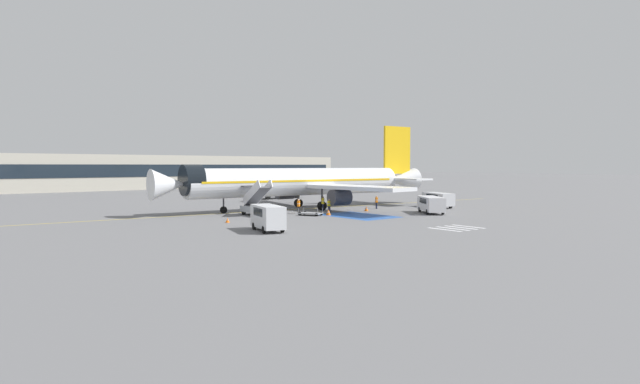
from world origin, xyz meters
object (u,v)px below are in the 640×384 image
object	(u,v)px
service_van_0	(268,216)
baggage_cart	(310,213)
ground_crew_3	(323,202)
traffic_cone_2	(228,220)
terminal_building	(171,172)
ground_crew_1	(299,205)
ground_crew_2	(377,201)
fuel_tanker	(279,189)
service_van_1	(438,199)
traffic_cone_0	(366,209)
service_van_2	(431,203)
airliner	(304,182)
boarding_stairs_forward	(257,207)
traffic_cone_1	(328,212)
ground_crew_0	(329,205)

from	to	relation	value
service_van_0	baggage_cart	bearing A→B (deg)	51.55
ground_crew_3	traffic_cone_2	world-z (taller)	ground_crew_3
terminal_building	ground_crew_1	bearing A→B (deg)	-101.24
ground_crew_2	terminal_building	xyz separation A→B (m)	(2.92, 76.26, 3.11)
traffic_cone_2	fuel_tanker	bearing A→B (deg)	47.79
baggage_cart	traffic_cone_2	world-z (taller)	baggage_cart
service_van_1	traffic_cone_0	world-z (taller)	service_van_1
service_van_0	service_van_2	xyz separation A→B (m)	(23.99, 1.42, -0.13)
airliner	traffic_cone_2	distance (m)	17.73
traffic_cone_0	boarding_stairs_forward	bearing A→B (deg)	164.17
fuel_tanker	service_van_2	distance (m)	33.80
service_van_0	traffic_cone_1	bearing A→B (deg)	44.19
ground_crew_3	traffic_cone_2	distance (m)	16.01
fuel_tanker	terminal_building	xyz separation A→B (m)	(1.33, 51.04, 2.47)
airliner	fuel_tanker	bearing A→B (deg)	-20.39
airliner	traffic_cone_0	world-z (taller)	airliner
baggage_cart	terminal_building	world-z (taller)	terminal_building
boarding_stairs_forward	service_van_2	distance (m)	20.61
ground_crew_1	traffic_cone_0	xyz separation A→B (m)	(8.72, -2.51, -0.74)
ground_crew_0	terminal_building	distance (m)	77.52
ground_crew_2	traffic_cone_2	world-z (taller)	ground_crew_2
airliner	traffic_cone_1	xyz separation A→B (m)	(-2.90, -8.48, -3.26)
traffic_cone_2	ground_crew_3	bearing A→B (deg)	14.07
service_van_2	ground_crew_0	distance (m)	12.18
service_van_1	ground_crew_1	world-z (taller)	service_van_1
ground_crew_3	ground_crew_1	bearing A→B (deg)	163.35
fuel_tanker	traffic_cone_0	world-z (taller)	fuel_tanker
airliner	ground_crew_1	world-z (taller)	airliner
ground_crew_1	traffic_cone_1	bearing A→B (deg)	-94.82
airliner	ground_crew_1	xyz separation A→B (m)	(-4.53, -4.90, -2.57)
traffic_cone_2	airliner	bearing A→B (deg)	26.80
traffic_cone_2	ground_crew_1	bearing A→B (deg)	14.98
boarding_stairs_forward	baggage_cart	distance (m)	6.15
boarding_stairs_forward	ground_crew_3	world-z (taller)	boarding_stairs_forward
fuel_tanker	traffic_cone_1	distance (m)	30.31
terminal_building	service_van_1	bearing A→B (deg)	-86.31
airliner	ground_crew_0	world-z (taller)	airliner
traffic_cone_0	traffic_cone_2	size ratio (longest dim) A/B	1.20
service_van_1	traffic_cone_1	xyz separation A→B (m)	(-18.50, 1.17, -0.87)
ground_crew_1	traffic_cone_1	size ratio (longest dim) A/B	2.65
terminal_building	boarding_stairs_forward	bearing A→B (deg)	-105.03
ground_crew_0	ground_crew_3	bearing A→B (deg)	-97.15
baggage_cart	traffic_cone_2	bearing A→B (deg)	-24.78
service_van_1	ground_crew_3	size ratio (longest dim) A/B	3.02
service_van_2	baggage_cart	size ratio (longest dim) A/B	1.87
ground_crew_2	traffic_cone_0	distance (m)	3.72
baggage_cart	ground_crew_3	distance (m)	5.88
traffic_cone_0	ground_crew_1	bearing A→B (deg)	163.92
service_van_2	ground_crew_0	xyz separation A→B (m)	(-8.99, 8.21, -0.25)
traffic_cone_2	baggage_cart	bearing A→B (deg)	2.18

